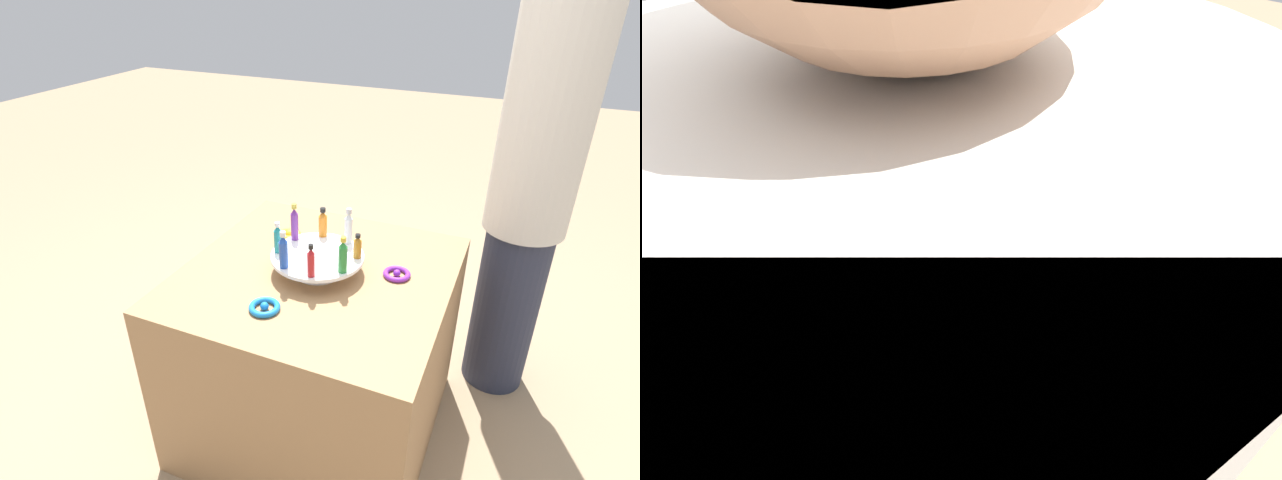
{
  "view_description": "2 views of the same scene",
  "coord_description": "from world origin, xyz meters",
  "views": [
    {
      "loc": [
        1.28,
        0.57,
        1.6
      ],
      "look_at": [
        -0.01,
        0.01,
        0.82
      ],
      "focal_mm": 28.0,
      "sensor_mm": 36.0,
      "label": 1
    },
    {
      "loc": [
        -0.68,
        0.72,
        1.65
      ],
      "look_at": [
        -0.04,
        0.05,
        0.84
      ],
      "focal_mm": 28.0,
      "sensor_mm": 36.0,
      "label": 2
    }
  ],
  "objects": [
    {
      "name": "ground_plane",
      "position": [
        0.0,
        0.0,
        0.0
      ],
      "size": [
        12.0,
        12.0,
        0.0
      ],
      "primitive_type": "plane",
      "color": "#997F60"
    },
    {
      "name": "party_table",
      "position": [
        0.0,
        0.0,
        0.35
      ],
      "size": [
        0.87,
        0.87,
        0.71
      ],
      "color": "#9E754C",
      "rests_on": "ground_plane"
    },
    {
      "name": "display_stand",
      "position": [
        0.0,
        0.0,
        0.75
      ],
      "size": [
        0.31,
        0.31,
        0.07
      ],
      "color": "white",
      "rests_on": "party_table"
    },
    {
      "name": "bottle_green",
      "position": [
        0.06,
        0.11,
        0.83
      ],
      "size": [
        0.03,
        0.03,
        0.12
      ],
      "color": "#288438",
      "rests_on": "display_stand"
    },
    {
      "name": "bottle_amber",
      "position": [
        -0.03,
        0.13,
        0.81
      ],
      "size": [
        0.03,
        0.03,
        0.08
      ],
      "color": "#AD6B19",
      "rests_on": "display_stand"
    },
    {
      "name": "bottle_clear",
      "position": [
        -0.11,
        0.06,
        0.83
      ],
      "size": [
        0.03,
        0.03,
        0.13
      ],
      "color": "silver",
      "rests_on": "display_stand"
    },
    {
      "name": "bottle_orange",
      "position": [
        -0.13,
        -0.03,
        0.82
      ],
      "size": [
        0.03,
        0.03,
        0.11
      ],
      "color": "orange",
      "rests_on": "display_stand"
    },
    {
      "name": "bottle_purple",
      "position": [
        -0.06,
        -0.11,
        0.83
      ],
      "size": [
        0.03,
        0.03,
        0.13
      ],
      "color": "#702D93",
      "rests_on": "display_stand"
    },
    {
      "name": "bottle_teal",
      "position": [
        0.03,
        -0.13,
        0.82
      ],
      "size": [
        0.03,
        0.03,
        0.11
      ],
      "color": "teal",
      "rests_on": "display_stand"
    },
    {
      "name": "bottle_blue",
      "position": [
        0.11,
        -0.06,
        0.83
      ],
      "size": [
        0.03,
        0.03,
        0.13
      ],
      "color": "#234CAD",
      "rests_on": "display_stand"
    },
    {
      "name": "bottle_red",
      "position": [
        0.13,
        0.03,
        0.82
      ],
      "size": [
        0.02,
        0.02,
        0.11
      ],
      "color": "#B21E23",
      "rests_on": "display_stand"
    },
    {
      "name": "ribbon_bow_purple",
      "position": [
        -0.08,
        0.25,
        0.72
      ],
      "size": [
        0.09,
        0.09,
        0.02
      ],
      "color": "purple",
      "rests_on": "party_table"
    },
    {
      "name": "ribbon_bow_gold",
      "position": [
        -0.18,
        -0.19,
        0.72
      ],
      "size": [
        0.09,
        0.09,
        0.03
      ],
      "color": "gold",
      "rests_on": "party_table"
    },
    {
      "name": "ribbon_bow_blue",
      "position": [
        0.26,
        -0.06,
        0.72
      ],
      "size": [
        0.09,
        0.09,
        0.03
      ],
      "color": "blue",
      "rests_on": "party_table"
    },
    {
      "name": "person_figure",
      "position": [
        -0.54,
        0.6,
        0.89
      ],
      "size": [
        0.3,
        0.3,
        1.75
      ],
      "rotation": [
        0.0,
        0.0,
        -0.84
      ],
      "color": "#282D42",
      "rests_on": "ground_plane"
    }
  ]
}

